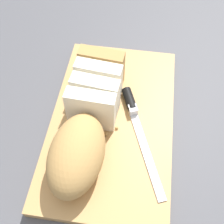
{
  "coord_description": "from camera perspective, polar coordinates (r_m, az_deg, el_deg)",
  "views": [
    {
      "loc": [
        -0.3,
        -0.05,
        0.53
      ],
      "look_at": [
        0.0,
        0.0,
        0.06
      ],
      "focal_mm": 43.1,
      "sensor_mm": 36.0,
      "label": 1
    }
  ],
  "objects": [
    {
      "name": "ground_plane",
      "position": [
        0.61,
        0.0,
        -2.8
      ],
      "size": [
        3.0,
        3.0,
        0.0
      ],
      "primitive_type": "plane",
      "color": "#4C4C51"
    },
    {
      "name": "cutting_board",
      "position": [
        0.6,
        0.0,
        -2.2
      ],
      "size": [
        0.44,
        0.28,
        0.03
      ],
      "primitive_type": "cube",
      "rotation": [
        0.0,
        0.0,
        0.03
      ],
      "color": "tan",
      "rests_on": "ground_plane"
    },
    {
      "name": "bread_loaf",
      "position": [
        0.53,
        -5.55,
        -2.51
      ],
      "size": [
        0.32,
        0.11,
        0.09
      ],
      "rotation": [
        0.0,
        0.0,
        -0.03
      ],
      "color": "tan",
      "rests_on": "cutting_board"
    },
    {
      "name": "bread_knife",
      "position": [
        0.59,
        4.61,
        -0.15
      ],
      "size": [
        0.24,
        0.12,
        0.02
      ],
      "rotation": [
        0.0,
        0.0,
        3.55
      ],
      "color": "silver",
      "rests_on": "cutting_board"
    },
    {
      "name": "crumb_near_knife",
      "position": [
        0.56,
        -1.26,
        -4.78
      ],
      "size": [
        0.01,
        0.01,
        0.01
      ],
      "primitive_type": "sphere",
      "color": "tan",
      "rests_on": "cutting_board"
    },
    {
      "name": "crumb_near_loaf",
      "position": [
        0.57,
        1.0,
        -3.4
      ],
      "size": [
        0.01,
        0.01,
        0.01
      ],
      "primitive_type": "sphere",
      "color": "tan",
      "rests_on": "cutting_board"
    },
    {
      "name": "crumb_stray_left",
      "position": [
        0.56,
        -1.73,
        -6.03
      ],
      "size": [
        0.01,
        0.01,
        0.01
      ],
      "primitive_type": "sphere",
      "color": "tan",
      "rests_on": "cutting_board"
    }
  ]
}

